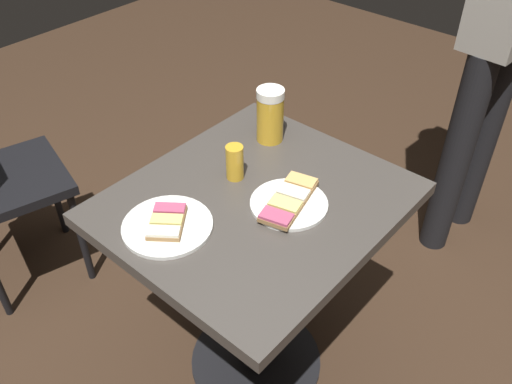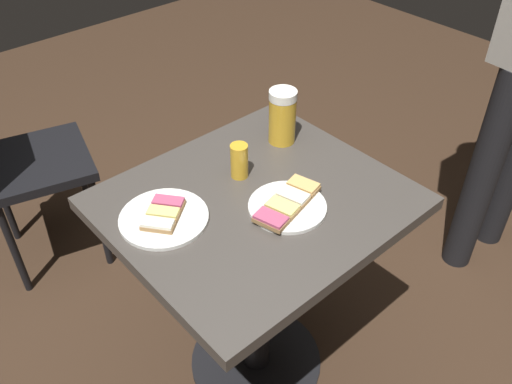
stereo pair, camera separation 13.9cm
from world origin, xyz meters
TOP-DOWN VIEW (x-y plane):
  - ground_plane at (0.00, 0.00)m, footprint 6.00×6.00m
  - cafe_table at (0.00, 0.00)m, footprint 0.73×0.65m
  - plate_near at (0.22, -0.09)m, footprint 0.22×0.22m
  - plate_far at (-0.03, 0.08)m, footprint 0.22×0.20m
  - beer_mug at (-0.24, -0.15)m, footprint 0.13×0.09m
  - beer_glass_small at (-0.03, -0.10)m, footprint 0.05×0.05m
  - patron_standing at (-1.05, 0.19)m, footprint 0.33×0.20m

SIDE VIEW (x-z plane):
  - ground_plane at x=0.00m, z-range 0.00..0.00m
  - cafe_table at x=0.00m, z-range 0.19..0.92m
  - plate_near at x=0.22m, z-range 0.72..0.75m
  - plate_far at x=-0.03m, z-range 0.73..0.76m
  - beer_glass_small at x=-0.03m, z-range 0.73..0.83m
  - beer_mug at x=-0.24m, z-range 0.73..0.89m
  - patron_standing at x=-1.05m, z-range 0.13..1.70m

